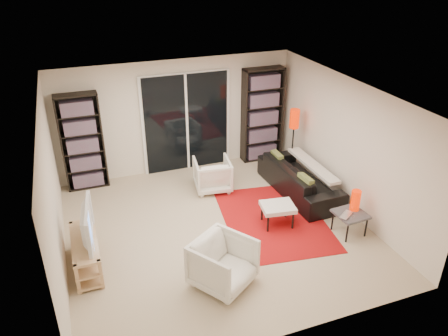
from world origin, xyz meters
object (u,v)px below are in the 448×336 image
(side_table, at_px, (350,215))
(floor_lamp, at_px, (294,125))
(armchair_back, at_px, (212,175))
(ottoman, at_px, (278,208))
(bookshelf_left, at_px, (82,142))
(tv_stand, at_px, (86,253))
(sofa, at_px, (299,179))
(armchair_front, at_px, (223,263))
(bookshelf_right, at_px, (262,115))

(side_table, xyz_separation_m, floor_lamp, (0.11, 2.30, 0.76))
(armchair_back, xyz_separation_m, floor_lamp, (1.81, 0.06, 0.79))
(armchair_back, distance_m, side_table, 2.81)
(armchair_back, relative_size, ottoman, 1.15)
(ottoman, bearing_deg, side_table, -32.16)
(side_table, bearing_deg, bookshelf_left, 141.32)
(tv_stand, relative_size, ottoman, 1.90)
(bookshelf_left, height_order, sofa, bookshelf_left)
(side_table, bearing_deg, floor_lamp, 87.19)
(sofa, bearing_deg, bookshelf_left, 64.46)
(ottoman, height_order, floor_lamp, floor_lamp)
(side_table, bearing_deg, armchair_front, -169.83)
(armchair_back, height_order, side_table, armchair_back)
(side_table, bearing_deg, ottoman, 147.84)
(sofa, xyz_separation_m, ottoman, (-0.91, -0.87, 0.04))
(bookshelf_right, bearing_deg, sofa, -88.13)
(sofa, relative_size, floor_lamp, 1.44)
(bookshelf_left, relative_size, bookshelf_right, 0.93)
(sofa, bearing_deg, floor_lamp, -18.74)
(bookshelf_left, bearing_deg, ottoman, -40.69)
(bookshelf_right, relative_size, floor_lamp, 1.45)
(bookshelf_left, relative_size, sofa, 0.93)
(ottoman, bearing_deg, bookshelf_right, 71.65)
(bookshelf_left, bearing_deg, sofa, -23.61)
(armchair_front, height_order, floor_lamp, floor_lamp)
(side_table, height_order, floor_lamp, floor_lamp)
(sofa, height_order, floor_lamp, floor_lamp)
(ottoman, xyz_separation_m, floor_lamp, (1.15, 1.65, 0.77))
(tv_stand, distance_m, armchair_back, 3.04)
(armchair_front, distance_m, side_table, 2.48)
(armchair_back, distance_m, armchair_front, 2.78)
(tv_stand, bearing_deg, sofa, 12.26)
(armchair_back, bearing_deg, bookshelf_left, -14.98)
(armchair_front, bearing_deg, sofa, 6.24)
(bookshelf_right, height_order, floor_lamp, bookshelf_right)
(side_table, bearing_deg, armchair_back, 127.07)
(armchair_back, bearing_deg, floor_lamp, -170.07)
(ottoman, relative_size, floor_lamp, 0.43)
(armchair_back, xyz_separation_m, armchair_front, (-0.75, -2.68, 0.04))
(armchair_back, bearing_deg, side_table, 134.96)
(armchair_front, xyz_separation_m, side_table, (2.44, 0.44, -0.01))
(armchair_back, relative_size, armchair_front, 0.89)
(armchair_back, height_order, ottoman, armchair_back)
(bookshelf_left, xyz_separation_m, armchair_front, (1.59, -3.66, -0.61))
(bookshelf_right, xyz_separation_m, tv_stand, (-4.08, -2.61, -0.79))
(tv_stand, distance_m, armchair_front, 2.11)
(ottoman, bearing_deg, floor_lamp, 55.26)
(sofa, relative_size, ottoman, 3.36)
(bookshelf_right, distance_m, armchair_back, 1.95)
(tv_stand, bearing_deg, bookshelf_right, 32.55)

